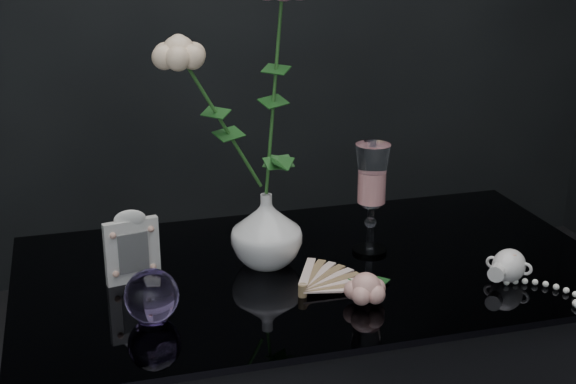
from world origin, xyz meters
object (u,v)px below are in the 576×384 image
object	(u,v)px
paperweight	(152,296)
loose_rose	(366,288)
vase	(267,230)
pearl_jar	(509,264)
wine_glass	(371,199)
picture_frame	(132,246)

from	to	relation	value
paperweight	loose_rose	bearing A→B (deg)	-5.60
vase	loose_rose	world-z (taller)	vase
vase	pearl_jar	world-z (taller)	vase
wine_glass	paperweight	world-z (taller)	wine_glass
vase	wine_glass	distance (m)	0.20
picture_frame	wine_glass	bearing A→B (deg)	-9.92
vase	wine_glass	world-z (taller)	wine_glass
wine_glass	paperweight	xyz separation A→B (m)	(-0.42, -0.16, -0.06)
paperweight	pearl_jar	bearing A→B (deg)	-1.85
picture_frame	vase	bearing A→B (deg)	-9.62
wine_glass	pearl_jar	world-z (taller)	wine_glass
picture_frame	pearl_jar	bearing A→B (deg)	-26.30
wine_glass	pearl_jar	distance (m)	0.27
pearl_jar	paperweight	bearing A→B (deg)	-137.84
paperweight	pearl_jar	world-z (taller)	paperweight
paperweight	vase	bearing A→B (deg)	35.07
wine_glass	loose_rose	world-z (taller)	wine_glass
pearl_jar	loose_rose	bearing A→B (deg)	-133.06
vase	picture_frame	bearing A→B (deg)	-178.64
wine_glass	paperweight	bearing A→B (deg)	-159.35
wine_glass	pearl_jar	size ratio (longest dim) A/B	1.02
wine_glass	paperweight	distance (m)	0.46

